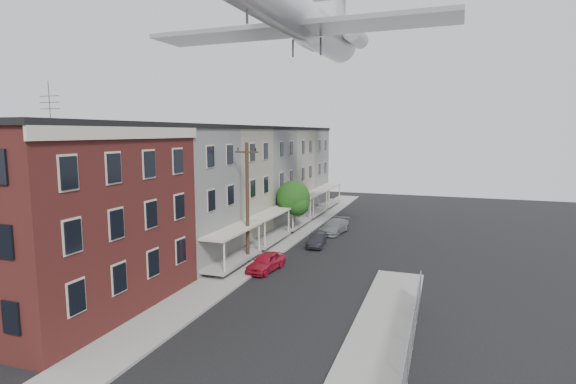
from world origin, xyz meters
name	(u,v)px	position (x,y,z in m)	size (l,w,h in m)	color
sidewalk_left	(277,244)	(-5.50, 24.00, 0.06)	(3.00, 62.00, 0.12)	gray
sidewalk_right	(372,365)	(5.50, 6.00, 0.06)	(3.00, 26.00, 0.12)	gray
curb_left	(293,245)	(-4.05, 24.00, 0.07)	(0.15, 62.00, 0.14)	gray
curb_right	(338,359)	(4.05, 6.00, 0.07)	(0.15, 26.00, 0.14)	gray
corner_building	(59,216)	(-12.00, 7.00, 5.16)	(10.31, 12.30, 12.15)	#3D1613
row_house_a	(162,194)	(-11.96, 16.50, 5.13)	(11.98, 7.00, 10.30)	slate
row_house_b	(208,184)	(-11.96, 23.50, 5.13)	(11.98, 7.00, 10.30)	slate
row_house_c	(241,177)	(-11.96, 30.50, 5.13)	(11.98, 7.00, 10.30)	slate
row_house_d	(266,171)	(-11.96, 37.50, 5.13)	(11.98, 7.00, 10.30)	slate
row_house_e	(286,167)	(-11.96, 44.50, 5.13)	(11.98, 7.00, 10.30)	slate
chainlink_fence	(408,361)	(7.00, 5.00, 1.00)	(0.06, 18.06, 1.90)	gray
utility_pole	(247,201)	(-5.60, 18.00, 4.67)	(1.80, 0.26, 9.00)	black
street_tree	(294,199)	(-5.27, 27.92, 3.45)	(3.22, 3.20, 5.20)	black
car_near	(266,262)	(-3.60, 16.64, 0.65)	(1.53, 3.79, 1.29)	#A8152A
car_mid	(317,240)	(-2.01, 24.40, 0.56)	(1.18, 3.38, 1.11)	black
car_far	(334,226)	(-1.80, 29.88, 0.67)	(1.88, 4.62, 1.34)	slate
airplane	(305,22)	(-2.95, 23.68, 18.46)	(23.85, 27.23, 7.91)	silver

